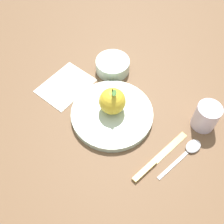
# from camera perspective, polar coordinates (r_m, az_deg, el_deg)

# --- Properties ---
(ground_plane) EXTENTS (2.40, 2.40, 0.00)m
(ground_plane) POSITION_cam_1_polar(r_m,az_deg,el_deg) (0.76, 2.14, -2.09)
(ground_plane) COLOR brown
(dinner_plate) EXTENTS (0.24, 0.24, 0.02)m
(dinner_plate) POSITION_cam_1_polar(r_m,az_deg,el_deg) (0.76, -0.00, -0.35)
(dinner_plate) COLOR #B2C6B2
(dinner_plate) RESTS_ON ground_plane
(apple) EXTENTS (0.08, 0.08, 0.09)m
(apple) POSITION_cam_1_polar(r_m,az_deg,el_deg) (0.73, 0.08, 2.38)
(apple) COLOR gold
(apple) RESTS_ON dinner_plate
(side_bowl) EXTENTS (0.11, 0.11, 0.04)m
(side_bowl) POSITION_cam_1_polar(r_m,az_deg,el_deg) (0.86, 0.14, 10.25)
(side_bowl) COLOR #B2C6B2
(side_bowl) RESTS_ON ground_plane
(cup) EXTENTS (0.07, 0.07, 0.08)m
(cup) POSITION_cam_1_polar(r_m,az_deg,el_deg) (0.76, 19.82, -0.76)
(cup) COLOR silver
(cup) RESTS_ON ground_plane
(knife) EXTENTS (0.06, 0.20, 0.01)m
(knife) POSITION_cam_1_polar(r_m,az_deg,el_deg) (0.71, 9.47, -10.32)
(knife) COLOR #D8B766
(knife) RESTS_ON ground_plane
(spoon) EXTENTS (0.06, 0.16, 0.01)m
(spoon) POSITION_cam_1_polar(r_m,az_deg,el_deg) (0.74, 16.43, -7.90)
(spoon) COLOR silver
(spoon) RESTS_ON ground_plane
(linen_napkin) EXTENTS (0.18, 0.20, 0.00)m
(linen_napkin) POSITION_cam_1_polar(r_m,az_deg,el_deg) (0.85, -10.03, 5.69)
(linen_napkin) COLOR silver
(linen_napkin) RESTS_ON ground_plane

